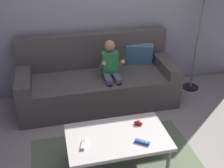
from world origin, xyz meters
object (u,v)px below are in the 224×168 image
(coffee_table, at_px, (117,138))
(nunchuk_red, at_px, (138,123))
(person_seated_on_couch, at_px, (111,71))
(couch, at_px, (98,81))
(game_remote_blue_far_corner, at_px, (142,142))
(game_remote_white_near_edge, at_px, (84,144))

(coffee_table, xyz_separation_m, nunchuk_red, (0.25, 0.12, 0.05))
(person_seated_on_couch, xyz_separation_m, nunchuk_red, (0.05, -0.97, -0.12))
(couch, relative_size, game_remote_blue_far_corner, 15.33)
(couch, distance_m, coffee_table, 1.27)
(coffee_table, distance_m, game_remote_white_near_edge, 0.34)
(couch, xyz_separation_m, game_remote_blue_far_corner, (0.15, -1.43, 0.09))
(couch, relative_size, coffee_table, 2.13)
(couch, bearing_deg, game_remote_white_near_edge, -106.08)
(game_remote_white_near_edge, relative_size, nunchuk_red, 1.44)
(nunchuk_red, bearing_deg, couch, 99.66)
(person_seated_on_couch, relative_size, coffee_table, 0.94)
(coffee_table, bearing_deg, person_seated_on_couch, 79.92)
(nunchuk_red, height_order, game_remote_blue_far_corner, nunchuk_red)
(game_remote_blue_far_corner, bearing_deg, nunchuk_red, 79.64)
(game_remote_blue_far_corner, bearing_deg, game_remote_white_near_edge, 169.45)
(game_remote_blue_far_corner, bearing_deg, coffee_table, 141.65)
(game_remote_blue_far_corner, bearing_deg, person_seated_on_couch, 90.11)
(couch, bearing_deg, game_remote_blue_far_corner, -84.19)
(game_remote_white_near_edge, xyz_separation_m, nunchuk_red, (0.58, 0.18, 0.01))
(game_remote_white_near_edge, bearing_deg, couch, 73.92)
(game_remote_white_near_edge, height_order, nunchuk_red, nunchuk_red)
(coffee_table, height_order, game_remote_white_near_edge, game_remote_white_near_edge)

